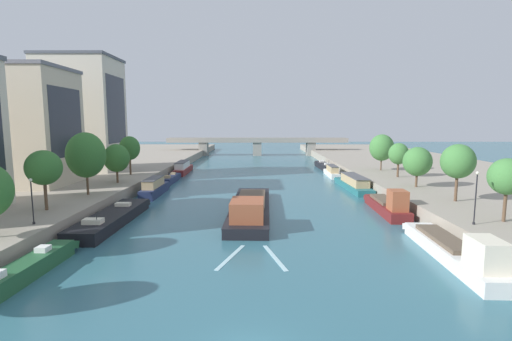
% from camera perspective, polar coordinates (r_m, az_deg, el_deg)
% --- Properties ---
extents(quay_left, '(36.00, 170.00, 1.92)m').
position_cam_1_polar(quay_left, '(80.42, -26.47, -0.60)').
color(quay_left, gray).
rests_on(quay_left, ground).
extents(quay_right, '(36.00, 170.00, 1.92)m').
position_cam_1_polar(quay_right, '(80.09, 26.70, -0.64)').
color(quay_right, gray).
rests_on(quay_right, ground).
extents(barge_midriver, '(5.07, 23.06, 3.14)m').
position_cam_1_polar(barge_midriver, '(44.84, -0.89, -5.62)').
color(barge_midriver, black).
rests_on(barge_midriver, ground).
extents(wake_behind_barge, '(5.60, 5.95, 0.03)m').
position_cam_1_polar(wake_behind_barge, '(31.43, -0.50, -13.07)').
color(wake_behind_barge, '#A5D1DB').
rests_on(wake_behind_barge, ground).
extents(moored_boat_left_upstream, '(2.10, 11.23, 2.34)m').
position_cam_1_polar(moored_boat_left_upstream, '(31.88, -31.59, -12.67)').
color(moored_boat_left_upstream, '#235633').
rests_on(moored_boat_left_upstream, ground).
extents(moored_boat_left_near, '(3.67, 16.45, 2.34)m').
position_cam_1_polar(moored_boat_left_near, '(44.01, -21.04, -6.74)').
color(moored_boat_left_near, black).
rests_on(moored_boat_left_near, ground).
extents(moored_boat_left_downstream, '(2.13, 10.72, 2.69)m').
position_cam_1_polar(moored_boat_left_downstream, '(58.92, -15.22, -2.55)').
color(moored_boat_left_downstream, '#1E284C').
rests_on(moored_boat_left_downstream, ground).
extents(moored_boat_left_far, '(1.76, 10.06, 2.26)m').
position_cam_1_polar(moored_boat_left_far, '(71.18, -12.82, -1.22)').
color(moored_boat_left_far, '#1E284C').
rests_on(moored_boat_left_far, ground).
extents(moored_boat_left_end, '(2.62, 13.36, 2.62)m').
position_cam_1_polar(moored_boat_left_end, '(83.07, -11.09, 0.36)').
color(moored_boat_left_end, maroon).
rests_on(moored_boat_left_end, ground).
extents(moored_boat_right_midway, '(3.05, 15.15, 3.22)m').
position_cam_1_polar(moored_boat_right_midway, '(33.98, 28.10, -10.72)').
color(moored_boat_right_midway, silver).
rests_on(moored_boat_right_midway, ground).
extents(moored_boat_right_gap_after, '(2.87, 12.48, 3.46)m').
position_cam_1_polar(moored_boat_right_gap_after, '(48.34, 19.45, -5.00)').
color(moored_boat_right_gap_after, maroon).
rests_on(moored_boat_right_gap_after, ground).
extents(moored_boat_right_upstream, '(3.19, 15.34, 2.36)m').
position_cam_1_polar(moored_boat_right_upstream, '(63.94, 14.64, -1.90)').
color(moored_boat_right_upstream, '#23666B').
rests_on(moored_boat_right_upstream, ground).
extents(moored_boat_right_lone, '(1.90, 10.36, 2.32)m').
position_cam_1_polar(moored_boat_right_lone, '(78.19, 11.49, -0.17)').
color(moored_boat_right_lone, silver).
rests_on(moored_boat_right_lone, ground).
extents(moored_boat_right_end, '(2.64, 13.39, 2.39)m').
position_cam_1_polar(moored_boat_right_end, '(90.97, 10.29, 0.71)').
color(moored_boat_right_end, black).
rests_on(moored_boat_right_end, ground).
extents(tree_left_past_mid, '(3.57, 3.57, 6.26)m').
position_cam_1_polar(tree_left_past_mid, '(44.12, -29.66, 0.36)').
color(tree_left_past_mid, brown).
rests_on(tree_left_past_mid, quay_left).
extents(tree_left_third, '(4.72, 4.72, 7.86)m').
position_cam_1_polar(tree_left_third, '(51.22, -24.52, 2.15)').
color(tree_left_third, brown).
rests_on(tree_left_third, quay_left).
extents(tree_left_by_lamp, '(3.83, 3.83, 5.86)m').
position_cam_1_polar(tree_left_by_lamp, '(59.96, -20.52, 1.78)').
color(tree_left_by_lamp, brown).
rests_on(tree_left_by_lamp, quay_left).
extents(tree_left_end_of_row, '(3.54, 3.54, 6.72)m').
position_cam_1_polar(tree_left_end_of_row, '(68.53, -18.73, 3.24)').
color(tree_left_end_of_row, brown).
rests_on(tree_left_end_of_row, quay_left).
extents(tree_right_end_of_row, '(3.25, 3.25, 5.86)m').
position_cam_1_polar(tree_right_end_of_row, '(40.85, 33.98, -0.79)').
color(tree_right_end_of_row, brown).
rests_on(tree_right_end_of_row, quay_right).
extents(tree_right_far, '(3.76, 3.76, 6.62)m').
position_cam_1_polar(tree_right_far, '(48.62, 28.44, 1.23)').
color(tree_right_far, brown).
rests_on(tree_right_far, quay_right).
extents(tree_right_third, '(3.94, 3.94, 5.66)m').
position_cam_1_polar(tree_right_third, '(57.17, 23.40, 1.26)').
color(tree_right_third, brown).
rests_on(tree_right_third, quay_right).
extents(tree_right_midway, '(3.27, 3.27, 5.68)m').
position_cam_1_polar(tree_right_midway, '(66.48, 20.93, 2.39)').
color(tree_right_midway, brown).
rests_on(tree_right_midway, quay_right).
extents(tree_right_by_lamp, '(4.54, 4.54, 6.85)m').
position_cam_1_polar(tree_right_by_lamp, '(74.79, 18.63, 3.33)').
color(tree_right_by_lamp, brown).
rests_on(tree_right_by_lamp, quay_right).
extents(lamppost_left_bank, '(0.28, 0.28, 4.16)m').
position_cam_1_polar(lamppost_left_bank, '(38.84, -31.00, -3.75)').
color(lamppost_left_bank, black).
rests_on(lamppost_left_bank, quay_left).
extents(lamppost_right_bank, '(0.28, 0.28, 4.79)m').
position_cam_1_polar(lamppost_right_bank, '(38.46, 30.52, -3.32)').
color(lamppost_right_bank, black).
rests_on(lamppost_right_bank, quay_right).
extents(building_left_corner, '(11.99, 11.43, 16.97)m').
position_cam_1_polar(building_left_corner, '(63.51, -31.61, 5.75)').
color(building_left_corner, beige).
rests_on(building_left_corner, quay_left).
extents(building_left_tall, '(13.47, 11.50, 21.33)m').
position_cam_1_polar(building_left_tall, '(78.90, -24.99, 7.83)').
color(building_left_tall, beige).
rests_on(building_left_tall, quay_left).
extents(bridge_far, '(59.83, 4.40, 5.93)m').
position_cam_1_polar(bridge_far, '(124.96, 0.18, 4.02)').
color(bridge_far, gray).
rests_on(bridge_far, ground).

